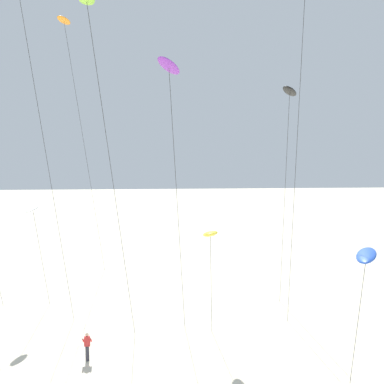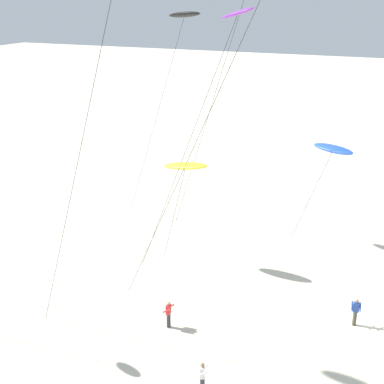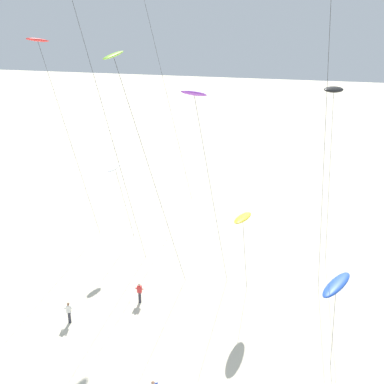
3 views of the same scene
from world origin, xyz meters
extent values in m
plane|color=beige|center=(0.00, 0.00, 0.00)|extent=(260.00, 260.00, 0.00)
ellipsoid|color=yellow|center=(1.78, 12.23, 7.02)|extent=(1.37, 3.34, 0.96)
cylinder|color=#262626|center=(1.95, 13.14, 3.44)|extent=(0.36, 1.83, 6.89)
ellipsoid|color=blue|center=(8.07, 3.76, 7.42)|extent=(2.13, 3.21, 0.61)
cylinder|color=#262626|center=(8.30, 5.02, 3.64)|extent=(0.49, 2.53, 7.29)
cylinder|color=#262626|center=(-8.26, 13.08, 11.41)|extent=(1.50, 8.04, 22.82)
ellipsoid|color=purple|center=(-0.89, 8.12, 16.61)|extent=(1.66, 2.40, 0.89)
cylinder|color=#262626|center=(-0.27, 11.50, 8.26)|extent=(1.27, 6.78, 16.53)
cylinder|color=#262626|center=(-3.86, 9.63, 9.47)|extent=(1.66, 8.92, 18.94)
ellipsoid|color=black|center=(7.33, 14.64, 16.11)|extent=(1.99, 3.10, 0.78)
cylinder|color=#262626|center=(7.84, 17.40, 7.99)|extent=(1.04, 5.56, 15.99)
cylinder|color=#262626|center=(7.08, 12.01, 11.37)|extent=(1.37, 7.33, 22.75)
cylinder|color=#4C4738|center=(-1.46, 0.51, 0.44)|extent=(0.22, 0.22, 0.88)
cube|color=#2D4CA5|center=(-1.46, 0.51, 1.17)|extent=(0.23, 0.36, 0.58)
sphere|color=#9E7051|center=(-1.46, 0.51, 1.57)|extent=(0.20, 0.20, 0.20)
cylinder|color=#2D4CA5|center=(-1.44, 0.30, 1.22)|extent=(0.51, 0.14, 0.39)
cylinder|color=#2D4CA5|center=(-1.49, 0.73, 1.22)|extent=(0.51, 0.14, 0.39)
cylinder|color=#33333D|center=(-5.65, 10.12, 0.44)|extent=(0.22, 0.22, 0.88)
cube|color=red|center=(-5.65, 10.12, 1.17)|extent=(0.35, 0.22, 0.58)
sphere|color=beige|center=(-5.65, 10.12, 1.57)|extent=(0.20, 0.20, 0.20)
cylinder|color=red|center=(-5.87, 10.11, 1.22)|extent=(0.11, 0.51, 0.39)
cylinder|color=red|center=(-5.43, 10.13, 1.22)|extent=(0.11, 0.51, 0.39)
cube|color=white|center=(-9.73, 6.50, 1.17)|extent=(0.38, 0.29, 0.58)
sphere|color=#9E7051|center=(-9.73, 6.50, 1.57)|extent=(0.20, 0.20, 0.20)
cylinder|color=white|center=(-9.94, 6.44, 1.22)|extent=(0.23, 0.51, 0.39)
cylinder|color=white|center=(-9.52, 6.56, 1.22)|extent=(0.23, 0.51, 0.39)
camera|label=1|loc=(-1.69, -17.94, 12.36)|focal=46.07mm
camera|label=2|loc=(-28.33, -0.65, 17.75)|focal=49.56mm
camera|label=3|loc=(5.88, -20.44, 21.74)|focal=46.16mm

